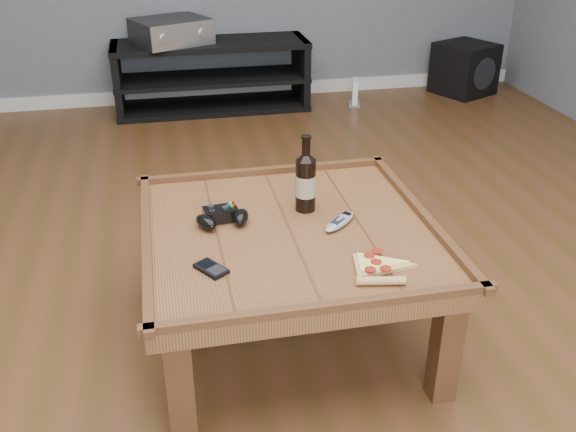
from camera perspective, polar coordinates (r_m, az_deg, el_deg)
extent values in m
plane|color=#4A2F15|center=(2.46, 0.14, -10.39)|extent=(6.00, 6.00, 0.00)
cube|color=silver|center=(5.12, -6.94, 10.80)|extent=(5.00, 0.02, 0.10)
cube|color=#552D18|center=(2.23, 0.15, -1.86)|extent=(1.00, 1.00, 0.06)
cube|color=#3D1E10|center=(1.98, -9.57, -14.68)|extent=(0.08, 0.08, 0.39)
cube|color=#3D1E10|center=(2.15, 13.83, -11.35)|extent=(0.08, 0.08, 0.39)
cube|color=#3D1E10|center=(2.67, -10.62, -2.59)|extent=(0.08, 0.08, 0.39)
cube|color=#3D1E10|center=(2.79, 6.80, -0.83)|extent=(0.08, 0.08, 0.39)
cube|color=#3D1E10|center=(2.64, -2.04, 4.04)|extent=(1.03, 0.03, 0.03)
cube|color=#3D1E10|center=(1.81, 3.38, -8.11)|extent=(1.03, 0.03, 0.03)
cube|color=#3D1E10|center=(2.35, 11.82, 0.28)|extent=(0.03, 1.03, 0.03)
cube|color=#3D1E10|center=(2.17, -12.47, -2.14)|extent=(0.03, 1.03, 0.03)
cube|color=black|center=(4.78, -6.95, 14.93)|extent=(1.40, 0.45, 0.04)
cube|color=black|center=(4.84, -6.78, 12.04)|extent=(1.40, 0.45, 0.03)
cube|color=black|center=(4.90, -6.64, 9.68)|extent=(1.40, 0.45, 0.04)
cube|color=black|center=(4.82, -14.89, 11.52)|extent=(0.05, 0.44, 0.50)
cube|color=black|center=(4.93, 1.16, 12.78)|extent=(0.05, 0.44, 0.50)
cylinder|color=black|center=(2.31, 1.57, 2.75)|extent=(0.07, 0.07, 0.19)
cone|color=black|center=(2.26, 1.61, 5.39)|extent=(0.07, 0.07, 0.03)
cylinder|color=black|center=(2.25, 1.62, 6.20)|extent=(0.03, 0.03, 0.07)
cylinder|color=black|center=(2.23, 1.63, 7.05)|extent=(0.04, 0.04, 0.01)
cylinder|color=tan|center=(2.31, 1.57, 2.75)|extent=(0.07, 0.07, 0.08)
cube|color=black|center=(2.27, -5.99, 0.24)|extent=(0.13, 0.09, 0.04)
ellipsoid|color=black|center=(2.22, -7.30, -0.56)|extent=(0.09, 0.11, 0.05)
ellipsoid|color=black|center=(2.25, -4.21, -0.09)|extent=(0.08, 0.11, 0.05)
cylinder|color=black|center=(2.27, -6.88, 0.80)|extent=(0.02, 0.02, 0.01)
cylinder|color=black|center=(2.25, -5.62, 0.70)|extent=(0.02, 0.02, 0.01)
cylinder|color=yellow|center=(2.29, -5.14, 1.11)|extent=(0.01, 0.01, 0.01)
cylinder|color=red|center=(2.28, -4.80, 1.03)|extent=(0.01, 0.01, 0.01)
cylinder|color=#0C33CC|center=(2.27, -5.35, 0.95)|extent=(0.01, 0.01, 0.01)
cylinder|color=#0C9919|center=(2.27, -5.01, 0.87)|extent=(0.01, 0.01, 0.01)
cylinder|color=tan|center=(1.93, 8.25, -5.72)|extent=(0.15, 0.05, 0.03)
cylinder|color=maroon|center=(1.97, 7.34, -4.73)|extent=(0.03, 0.03, 0.00)
cylinder|color=maroon|center=(1.98, 8.69, -4.62)|extent=(0.03, 0.03, 0.00)
cylinder|color=maroon|center=(2.01, 7.85, -4.05)|extent=(0.03, 0.03, 0.00)
cylinder|color=maroon|center=(2.04, 7.24, -3.50)|extent=(0.03, 0.03, 0.00)
cylinder|color=maroon|center=(2.07, 7.95, -3.10)|extent=(0.03, 0.03, 0.00)
cube|color=black|center=(2.00, -6.84, -4.67)|extent=(0.11, 0.12, 0.01)
cube|color=black|center=(2.01, -7.33, -4.21)|extent=(0.06, 0.06, 0.00)
cube|color=black|center=(1.98, -6.36, -4.79)|extent=(0.06, 0.06, 0.00)
ellipsoid|color=gray|center=(2.24, 4.62, -0.49)|extent=(0.16, 0.16, 0.03)
cube|color=black|center=(2.28, 5.25, 0.22)|extent=(0.03, 0.03, 0.00)
cube|color=black|center=(2.23, 4.45, -0.40)|extent=(0.06, 0.06, 0.00)
cube|color=black|center=(4.74, -10.37, 15.88)|extent=(0.60, 0.55, 0.17)
cube|color=#B8BBC3|center=(4.57, -9.24, 15.54)|extent=(0.45, 0.20, 0.17)
cylinder|color=#B8BBC3|center=(4.50, -10.89, 15.22)|extent=(0.06, 0.04, 0.06)
cylinder|color=#B8BBC3|center=(4.63, -7.52, 15.80)|extent=(0.06, 0.04, 0.06)
cube|color=black|center=(5.39, 15.40, 12.52)|extent=(0.52, 0.52, 0.39)
cylinder|color=black|center=(5.28, 17.07, 11.99)|extent=(0.23, 0.11, 0.25)
cube|color=slate|center=(4.99, 5.90, 9.89)|extent=(0.12, 0.17, 0.01)
cube|color=white|center=(4.96, 5.96, 10.97)|extent=(0.07, 0.14, 0.18)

